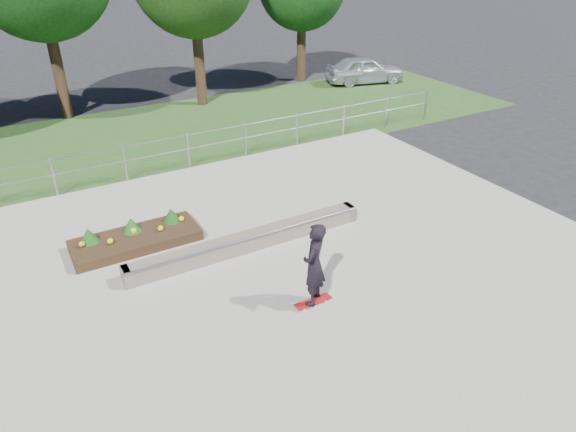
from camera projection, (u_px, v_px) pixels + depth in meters
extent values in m
plane|color=black|center=(315.00, 294.00, 10.83)|extent=(120.00, 120.00, 0.00)
cube|color=#26471C|center=(157.00, 136.00, 19.18)|extent=(30.00, 8.00, 0.02)
cube|color=gray|center=(315.00, 292.00, 10.82)|extent=(15.00, 15.00, 0.06)
cylinder|color=#999CA2|center=(54.00, 178.00, 14.49)|extent=(0.06, 0.06, 1.20)
cylinder|color=gray|center=(125.00, 164.00, 15.36)|extent=(0.06, 0.06, 1.20)
cylinder|color=gray|center=(188.00, 152.00, 16.23)|extent=(0.06, 0.06, 1.20)
cylinder|color=gray|center=(245.00, 141.00, 17.10)|extent=(0.06, 0.06, 1.20)
cylinder|color=gray|center=(297.00, 131.00, 17.97)|extent=(0.06, 0.06, 1.20)
cylinder|color=#9C9EA4|center=(344.00, 121.00, 18.85)|extent=(0.06, 0.06, 1.20)
cylinder|color=#9C9FA4|center=(386.00, 113.00, 19.72)|extent=(0.06, 0.06, 1.20)
cylinder|color=#96989E|center=(425.00, 105.00, 20.59)|extent=(0.06, 0.06, 1.20)
cylinder|color=gray|center=(187.00, 135.00, 15.97)|extent=(20.00, 0.04, 0.04)
cylinder|color=#96999E|center=(188.00, 149.00, 16.19)|extent=(20.00, 0.04, 0.04)
cylinder|color=black|center=(60.00, 76.00, 20.31)|extent=(0.44, 0.44, 3.38)
cylinder|color=black|center=(200.00, 68.00, 22.00)|extent=(0.44, 0.44, 3.15)
cylinder|color=black|center=(301.00, 53.00, 25.86)|extent=(0.44, 0.44, 2.70)
cube|color=#65584A|center=(249.00, 241.00, 12.19)|extent=(6.00, 0.40, 0.40)
cylinder|color=gray|center=(253.00, 238.00, 11.94)|extent=(6.00, 0.06, 0.06)
cube|color=#685D4C|center=(127.00, 277.00, 10.92)|extent=(0.15, 0.42, 0.40)
cube|color=brown|center=(349.00, 212.00, 13.45)|extent=(0.15, 0.42, 0.40)
cube|color=black|center=(136.00, 240.00, 12.37)|extent=(3.00, 1.20, 0.25)
sphere|color=yellow|center=(82.00, 244.00, 11.82)|extent=(0.14, 0.14, 0.14)
sphere|color=yellow|center=(110.00, 241.00, 11.93)|extent=(0.14, 0.14, 0.14)
sphere|color=yellow|center=(134.00, 231.00, 12.34)|extent=(0.14, 0.14, 0.14)
sphere|color=yellow|center=(161.00, 228.00, 12.45)|extent=(0.14, 0.14, 0.14)
sphere|color=yellow|center=(181.00, 219.00, 12.87)|extent=(0.14, 0.14, 0.14)
cone|color=#154513|center=(89.00, 235.00, 11.97)|extent=(0.44, 0.44, 0.36)
cone|color=#1A4D16|center=(131.00, 225.00, 12.41)|extent=(0.44, 0.44, 0.36)
cone|color=#134212|center=(171.00, 215.00, 12.85)|extent=(0.44, 0.44, 0.36)
cylinder|color=silver|center=(304.00, 310.00, 10.24)|extent=(0.05, 0.03, 0.05)
cylinder|color=white|center=(300.00, 305.00, 10.38)|extent=(0.05, 0.03, 0.05)
cylinder|color=white|center=(326.00, 301.00, 10.47)|extent=(0.05, 0.03, 0.05)
cylinder|color=white|center=(321.00, 297.00, 10.60)|extent=(0.05, 0.03, 0.05)
cylinder|color=#A1A2A7|center=(302.00, 306.00, 10.30)|extent=(0.02, 0.18, 0.02)
cylinder|color=gray|center=(324.00, 298.00, 10.52)|extent=(0.02, 0.18, 0.02)
cube|color=maroon|center=(313.00, 301.00, 10.40)|extent=(0.80, 0.21, 0.02)
imported|color=black|center=(314.00, 265.00, 9.97)|extent=(0.77, 0.74, 1.77)
imported|color=silver|center=(365.00, 70.00, 25.67)|extent=(4.17, 2.50, 1.33)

